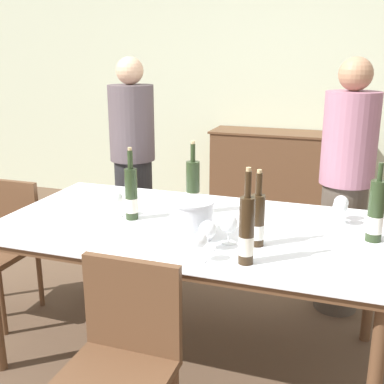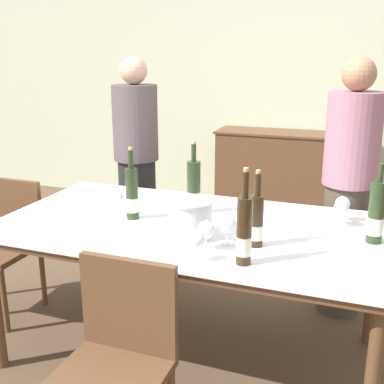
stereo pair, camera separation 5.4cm
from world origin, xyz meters
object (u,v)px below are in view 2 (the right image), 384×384
at_px(wine_glass_0, 197,242).
at_px(wine_glass_2, 117,200).
at_px(wine_glass_4, 206,230).
at_px(wine_glass_5, 341,209).
at_px(ice_bucket, 191,218).
at_px(wine_bottle_1, 244,232).
at_px(wine_bottle_3, 376,215).
at_px(sideboard_cabinet, 290,177).
at_px(dining_table, 192,236).
at_px(chair_left_end, 5,237).
at_px(person_guest_left, 348,192).
at_px(wine_bottle_4, 194,189).
at_px(person_host, 137,169).
at_px(wine_bottle_2, 256,221).
at_px(wine_bottle_0, 132,194).
at_px(chair_near_front, 117,354).
at_px(wine_glass_1, 342,205).
at_px(wine_glass_3, 228,225).

xyz_separation_m(wine_glass_0, wine_glass_2, (-0.62, 0.42, 0.00)).
relative_size(wine_glass_4, wine_glass_5, 1.00).
bearing_deg(wine_glass_0, ice_bucket, 115.77).
xyz_separation_m(wine_bottle_1, wine_bottle_3, (0.52, 0.45, -0.01)).
relative_size(sideboard_cabinet, wine_glass_0, 11.30).
bearing_deg(wine_glass_0, dining_table, 113.00).
bearing_deg(chair_left_end, dining_table, -3.51).
xyz_separation_m(wine_bottle_3, person_guest_left, (-0.15, 0.73, -0.10)).
height_order(wine_bottle_4, person_host, person_host).
xyz_separation_m(wine_bottle_2, wine_glass_2, (-0.82, 0.16, -0.03)).
bearing_deg(person_host, wine_glass_4, -51.53).
relative_size(wine_bottle_0, person_guest_left, 0.24).
height_order(wine_bottle_1, wine_bottle_3, wine_bottle_1).
distance_m(wine_glass_2, person_guest_left, 1.43).
relative_size(ice_bucket, wine_bottle_4, 0.54).
xyz_separation_m(wine_glass_2, wine_glass_4, (0.62, -0.28, 0.00)).
distance_m(wine_bottle_0, person_host, 1.03).
distance_m(ice_bucket, person_guest_left, 1.19).
xyz_separation_m(wine_bottle_1, wine_glass_0, (-0.19, -0.04, -0.05)).
distance_m(dining_table, wine_bottle_3, 0.92).
bearing_deg(person_host, wine_bottle_4, -45.33).
distance_m(wine_bottle_4, person_host, 1.03).
xyz_separation_m(dining_table, chair_left_end, (-1.32, 0.08, -0.22)).
height_order(wine_glass_4, person_host, person_host).
height_order(dining_table, chair_near_front, chair_near_front).
distance_m(wine_glass_1, chair_left_end, 2.10).
height_order(wine_bottle_4, person_guest_left, person_guest_left).
xyz_separation_m(wine_bottle_2, chair_near_front, (-0.40, -0.63, -0.40)).
relative_size(wine_glass_0, wine_glass_2, 0.95).
height_order(sideboard_cabinet, wine_bottle_0, wine_bottle_0).
height_order(wine_bottle_1, wine_glass_1, wine_bottle_1).
height_order(dining_table, wine_bottle_4, wine_bottle_4).
height_order(wine_glass_0, chair_near_front, wine_glass_0).
distance_m(wine_bottle_4, wine_glass_3, 0.48).
relative_size(wine_bottle_4, wine_glass_3, 2.91).
height_order(dining_table, person_host, person_host).
xyz_separation_m(wine_glass_2, chair_near_front, (0.42, -0.79, -0.37)).
bearing_deg(person_host, chair_left_end, -123.17).
height_order(wine_glass_5, chair_left_end, wine_glass_5).
bearing_deg(wine_bottle_2, wine_glass_3, -172.48).
distance_m(dining_table, wine_glass_4, 0.37).
bearing_deg(person_host, sideboard_cabinet, 59.66).
xyz_separation_m(wine_bottle_2, wine_glass_3, (-0.13, -0.02, -0.03)).
bearing_deg(wine_glass_2, wine_bottle_3, 3.32).
height_order(chair_left_end, person_host, person_host).
distance_m(wine_bottle_2, wine_glass_4, 0.24).
relative_size(wine_bottle_1, wine_bottle_4, 1.03).
bearing_deg(wine_bottle_0, wine_glass_1, 17.93).
relative_size(wine_glass_2, chair_left_end, 0.16).
relative_size(wine_bottle_1, wine_glass_1, 3.07).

